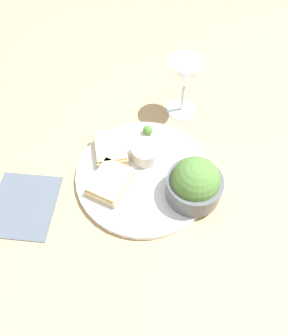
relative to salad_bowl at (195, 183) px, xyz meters
name	(u,v)px	position (x,y,z in m)	size (l,w,h in m)	color
ground_plane	(144,177)	(-0.02, -0.11, -0.05)	(4.00, 4.00, 0.00)	tan
dinner_plate	(144,175)	(-0.02, -0.11, -0.05)	(0.29, 0.29, 0.01)	silver
salad_bowl	(195,183)	(0.00, 0.00, 0.00)	(0.11, 0.11, 0.10)	#4C5156
sauce_ramekin	(146,152)	(-0.06, -0.12, -0.02)	(0.06, 0.06, 0.03)	beige
cheese_toast_near	(110,182)	(0.03, -0.17, -0.03)	(0.10, 0.08, 0.03)	#D1B27F
cheese_toast_far	(110,148)	(-0.05, -0.20, -0.03)	(0.11, 0.10, 0.03)	#D1B27F
wine_glass	(185,77)	(-0.24, -0.08, 0.05)	(0.08, 0.08, 0.15)	silver
garnish	(148,130)	(-0.13, -0.13, -0.03)	(0.02, 0.02, 0.02)	#477533
napkin	(23,205)	(0.12, -0.32, -0.05)	(0.17, 0.16, 0.01)	#4C5666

